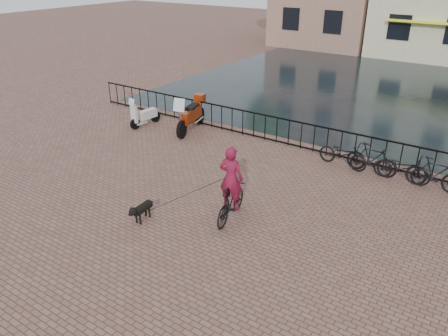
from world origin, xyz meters
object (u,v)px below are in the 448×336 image
Objects in this scene: cyclist at (231,188)px; dog at (143,211)px; motorcycle at (191,111)px; scooter at (145,110)px.

dog is at bearing 25.75° from cyclist.
motorcycle reaches higher than scooter.
dog is at bearing -42.03° from scooter.
dog is 6.78m from motorcycle.
scooter is (-1.96, -0.59, -0.16)m from motorcycle.
cyclist is at bearing 31.34° from dog.
motorcycle is at bearing -53.01° from cyclist.
cyclist is 2.80× the size of dog.
cyclist is at bearing -25.24° from scooter.
cyclist is 8.04m from scooter.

